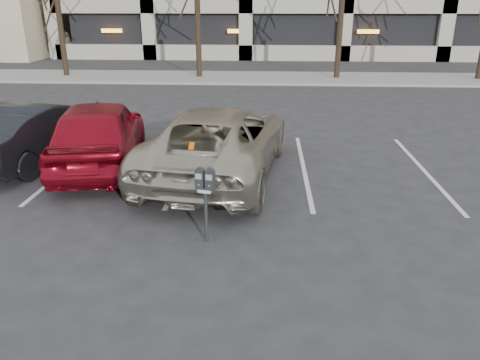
# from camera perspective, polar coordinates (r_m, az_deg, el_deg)

# --- Properties ---
(ground) EXTENTS (140.00, 140.00, 0.00)m
(ground) POSITION_cam_1_polar(r_m,az_deg,el_deg) (9.05, -0.11, -3.17)
(ground) COLOR #28282B
(ground) RESTS_ON ground
(sidewalk) EXTENTS (80.00, 4.00, 0.12)m
(sidewalk) POSITION_cam_1_polar(r_m,az_deg,el_deg) (24.53, 2.16, 12.34)
(sidewalk) COLOR gray
(sidewalk) RESTS_ON ground
(stall_lines) EXTENTS (16.90, 5.20, 0.00)m
(stall_lines) POSITION_cam_1_polar(r_m,az_deg,el_deg) (11.34, -6.50, 1.78)
(stall_lines) COLOR silver
(stall_lines) RESTS_ON ground
(parking_meter) EXTENTS (0.34, 0.19, 1.25)m
(parking_meter) POSITION_cam_1_polar(r_m,az_deg,el_deg) (7.39, -4.27, -0.87)
(parking_meter) COLOR black
(parking_meter) RESTS_ON ground
(suv_silver) EXTENTS (3.30, 5.89, 1.56)m
(suv_silver) POSITION_cam_1_polar(r_m,az_deg,el_deg) (10.51, -2.68, 4.77)
(suv_silver) COLOR #BCB5A0
(suv_silver) RESTS_ON ground
(car_red) EXTENTS (2.78, 5.02, 1.62)m
(car_red) POSITION_cam_1_polar(r_m,az_deg,el_deg) (11.59, -16.80, 5.58)
(car_red) COLOR maroon
(car_red) RESTS_ON ground
(car_dark) EXTENTS (2.56, 4.67, 1.46)m
(car_dark) POSITION_cam_1_polar(r_m,az_deg,el_deg) (12.48, -23.20, 5.45)
(car_dark) COLOR black
(car_dark) RESTS_ON ground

